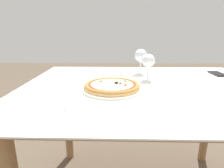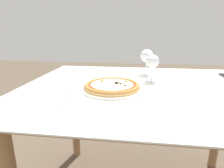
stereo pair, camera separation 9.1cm
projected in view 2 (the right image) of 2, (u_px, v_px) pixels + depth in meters
The scene contains 5 objects.
dining_table at pixel (148, 102), 0.99m from camera, with size 1.32×1.01×0.75m.
pizza_plate at pixel (112, 87), 0.91m from camera, with size 0.30×0.30×0.04m.
fork at pixel (66, 100), 0.78m from camera, with size 0.03×0.17×0.00m.
wine_glass_far_left at pixel (152, 62), 1.05m from camera, with size 0.07×0.07×0.15m.
wine_glass_far_right at pixel (147, 56), 1.20m from camera, with size 0.08×0.08×0.16m.
Camera 2 is at (-0.07, -0.94, 1.04)m, focal length 30.00 mm.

